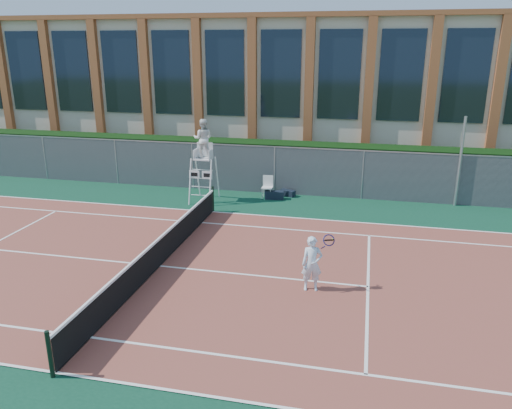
% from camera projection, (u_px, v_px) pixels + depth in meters
% --- Properties ---
extents(ground, '(120.00, 120.00, 0.00)m').
position_uv_depth(ground, '(160.00, 267.00, 15.65)').
color(ground, '#233814').
extents(apron, '(36.00, 20.00, 0.01)m').
position_uv_depth(apron, '(172.00, 254.00, 16.58)').
color(apron, '#0D3925').
rests_on(apron, ground).
extents(tennis_court, '(23.77, 10.97, 0.02)m').
position_uv_depth(tennis_court, '(160.00, 266.00, 15.65)').
color(tennis_court, brown).
rests_on(tennis_court, apron).
extents(tennis_net, '(0.10, 11.30, 1.10)m').
position_uv_depth(tennis_net, '(159.00, 251.00, 15.49)').
color(tennis_net, black).
rests_on(tennis_net, ground).
extents(fence, '(40.00, 0.06, 2.20)m').
position_uv_depth(fence, '(233.00, 168.00, 23.49)').
color(fence, '#595E60').
rests_on(fence, ground).
extents(hedge, '(40.00, 1.40, 2.20)m').
position_uv_depth(hedge, '(239.00, 163.00, 24.61)').
color(hedge, black).
rests_on(hedge, ground).
extents(building, '(45.00, 10.60, 8.22)m').
position_uv_depth(building, '(271.00, 87.00, 31.07)').
color(building, beige).
rests_on(building, ground).
extents(steel_pole, '(0.12, 0.12, 3.86)m').
position_uv_depth(steel_pole, '(460.00, 162.00, 21.06)').
color(steel_pole, '#9EA0A5').
rests_on(steel_pole, ground).
extents(umpire_chair, '(1.03, 1.58, 3.68)m').
position_uv_depth(umpire_chair, '(203.00, 141.00, 21.56)').
color(umpire_chair, white).
rests_on(umpire_chair, ground).
extents(plastic_chair, '(0.47, 0.47, 1.01)m').
position_uv_depth(plastic_chair, '(268.00, 185.00, 22.59)').
color(plastic_chair, silver).
rests_on(plastic_chair, apron).
extents(sports_bag_near, '(0.88, 0.45, 0.36)m').
position_uv_depth(sports_bag_near, '(274.00, 195.00, 22.48)').
color(sports_bag_near, black).
rests_on(sports_bag_near, apron).
extents(sports_bag_far, '(0.75, 0.55, 0.27)m').
position_uv_depth(sports_bag_far, '(288.00, 193.00, 22.95)').
color(sports_bag_far, black).
rests_on(sports_bag_far, apron).
extents(tennis_player, '(0.93, 0.67, 1.61)m').
position_uv_depth(tennis_player, '(312.00, 264.00, 13.90)').
color(tennis_player, silver).
rests_on(tennis_player, tennis_court).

